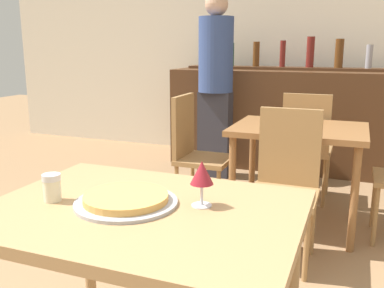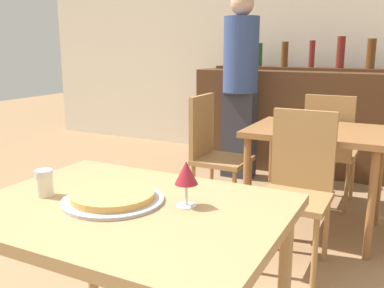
# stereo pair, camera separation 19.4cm
# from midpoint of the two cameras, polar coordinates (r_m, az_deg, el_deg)

# --- Properties ---
(wall_back) EXTENTS (8.00, 0.05, 2.80)m
(wall_back) POSITION_cam_midpoint_polar(r_m,az_deg,el_deg) (5.14, 13.35, 13.66)
(wall_back) COLOR silver
(wall_back) RESTS_ON ground_plane
(dining_table_near) EXTENTS (1.07, 0.79, 0.77)m
(dining_table_near) POSITION_cam_midpoint_polar(r_m,az_deg,el_deg) (1.52, -10.26, -11.50)
(dining_table_near) COLOR #A87F51
(dining_table_near) RESTS_ON ground_plane
(dining_table_far) EXTENTS (0.92, 0.72, 0.75)m
(dining_table_far) POSITION_cam_midpoint_polar(r_m,az_deg,el_deg) (3.13, 12.33, 0.51)
(dining_table_far) COLOR brown
(dining_table_far) RESTS_ON ground_plane
(bar_counter) EXTENTS (2.60, 0.56, 1.05)m
(bar_counter) POSITION_cam_midpoint_polar(r_m,az_deg,el_deg) (4.71, 11.91, 3.13)
(bar_counter) COLOR #4C2D19
(bar_counter) RESTS_ON ground_plane
(bar_back_shelf) EXTENTS (2.39, 0.24, 0.35)m
(bar_back_shelf) POSITION_cam_midpoint_polar(r_m,az_deg,el_deg) (4.79, 12.44, 10.56)
(bar_back_shelf) COLOR #4C2D19
(bar_back_shelf) RESTS_ON bar_counter
(chair_far_side_front) EXTENTS (0.40, 0.40, 0.94)m
(chair_far_side_front) POSITION_cam_midpoint_polar(r_m,az_deg,el_deg) (2.66, 10.39, -4.33)
(chair_far_side_front) COLOR olive
(chair_far_side_front) RESTS_ON ground_plane
(chair_far_side_back) EXTENTS (0.40, 0.40, 0.94)m
(chair_far_side_back) POSITION_cam_midpoint_polar(r_m,az_deg,el_deg) (3.66, 13.55, 0.31)
(chair_far_side_back) COLOR olive
(chair_far_side_back) RESTS_ON ground_plane
(chair_far_side_left) EXTENTS (0.40, 0.40, 0.94)m
(chair_far_side_left) POSITION_cam_midpoint_polar(r_m,az_deg,el_deg) (3.37, -1.28, -0.43)
(chair_far_side_left) COLOR olive
(chair_far_side_left) RESTS_ON ground_plane
(pizza_tray) EXTENTS (0.36, 0.36, 0.04)m
(pizza_tray) POSITION_cam_midpoint_polar(r_m,az_deg,el_deg) (1.52, -12.45, -7.34)
(pizza_tray) COLOR #A3A3A8
(pizza_tray) RESTS_ON dining_table_near
(cheese_shaker) EXTENTS (0.06, 0.06, 0.10)m
(cheese_shaker) POSITION_cam_midpoint_polar(r_m,az_deg,el_deg) (1.61, -21.49, -5.46)
(cheese_shaker) COLOR beige
(cheese_shaker) RESTS_ON dining_table_near
(person_standing) EXTENTS (0.34, 0.34, 1.80)m
(person_standing) POSITION_cam_midpoint_polar(r_m,az_deg,el_deg) (4.26, 1.86, 8.61)
(person_standing) COLOR #2D2D38
(person_standing) RESTS_ON ground_plane
(wine_glass) EXTENTS (0.08, 0.08, 0.16)m
(wine_glass) POSITION_cam_midpoint_polar(r_m,az_deg,el_deg) (1.44, -2.54, -4.08)
(wine_glass) COLOR silver
(wine_glass) RESTS_ON dining_table_near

